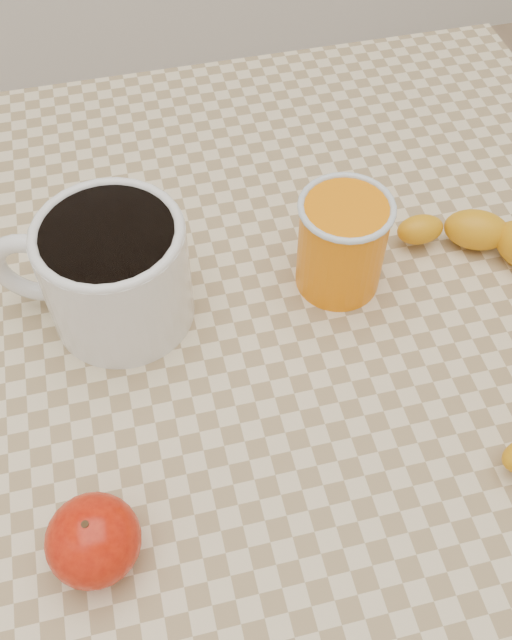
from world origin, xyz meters
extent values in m
plane|color=tan|center=(0.00, 0.00, 0.00)|extent=(3.00, 3.00, 0.00)
cube|color=beige|center=(0.00, 0.00, 0.73)|extent=(0.80, 0.80, 0.04)
cube|color=#8B6547|center=(0.00, 0.00, 0.68)|extent=(0.74, 0.74, 0.06)
cylinder|color=#8B6547|center=(0.35, 0.35, 0.35)|extent=(0.05, 0.05, 0.71)
cylinder|color=white|center=(-0.11, 0.05, 0.80)|extent=(0.16, 0.16, 0.10)
cylinder|color=black|center=(-0.11, 0.05, 0.85)|extent=(0.11, 0.11, 0.01)
torus|color=white|center=(-0.11, 0.05, 0.85)|extent=(0.12, 0.12, 0.01)
torus|color=white|center=(-0.17, 0.07, 0.80)|extent=(0.08, 0.04, 0.08)
cylinder|color=orange|center=(0.09, 0.04, 0.80)|extent=(0.08, 0.08, 0.09)
torus|color=silver|center=(0.09, 0.04, 0.84)|extent=(0.08, 0.08, 0.01)
ellipsoid|color=#9E0E05|center=(-0.15, -0.16, 0.78)|extent=(0.07, 0.07, 0.06)
cylinder|color=#382311|center=(-0.15, -0.16, 0.80)|extent=(0.01, 0.01, 0.01)
camera|label=1|loc=(-0.08, -0.35, 1.25)|focal=40.00mm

